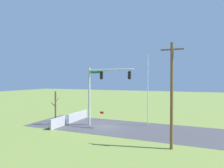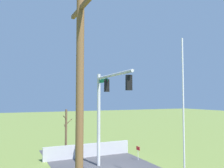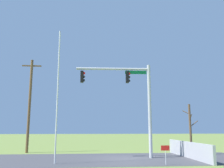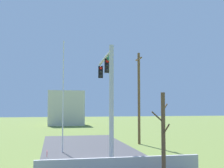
% 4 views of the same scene
% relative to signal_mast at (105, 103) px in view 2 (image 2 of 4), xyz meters
% --- Properties ---
extents(sidewalk_corner, '(6.00, 6.00, 0.01)m').
position_rel_signal_mast_xyz_m(sidewalk_corner, '(2.47, -0.06, -5.17)').
color(sidewalk_corner, '#B7B5AD').
rests_on(sidewalk_corner, ground_plane).
extents(retaining_fence, '(0.20, 8.39, 1.25)m').
position_rel_signal_mast_xyz_m(retaining_fence, '(4.47, -0.23, -4.55)').
color(retaining_fence, '#A8A8AD').
rests_on(retaining_fence, ground_plane).
extents(signal_mast, '(6.21, 0.56, 7.56)m').
position_rel_signal_mast_xyz_m(signal_mast, '(0.00, 0.00, 0.00)').
color(signal_mast, '#B2B5BA').
rests_on(signal_mast, ground_plane).
extents(flagpole, '(0.10, 0.10, 9.25)m').
position_rel_signal_mast_xyz_m(flagpole, '(-5.66, -2.73, -0.55)').
color(flagpole, silver).
rests_on(flagpole, ground_plane).
extents(utility_pole, '(1.90, 0.26, 9.14)m').
position_rel_signal_mast_xyz_m(utility_pole, '(-9.34, 4.95, -0.43)').
color(utility_pole, brown).
rests_on(utility_pole, ground_plane).
extents(bare_tree, '(1.27, 1.02, 4.46)m').
position_rel_signal_mast_xyz_m(bare_tree, '(5.56, 1.65, -2.88)').
color(bare_tree, brown).
rests_on(bare_tree, ground_plane).
extents(open_sign, '(0.56, 0.04, 1.22)m').
position_rel_signal_mast_xyz_m(open_sign, '(1.47, -3.85, -4.27)').
color(open_sign, silver).
rests_on(open_sign, ground_plane).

